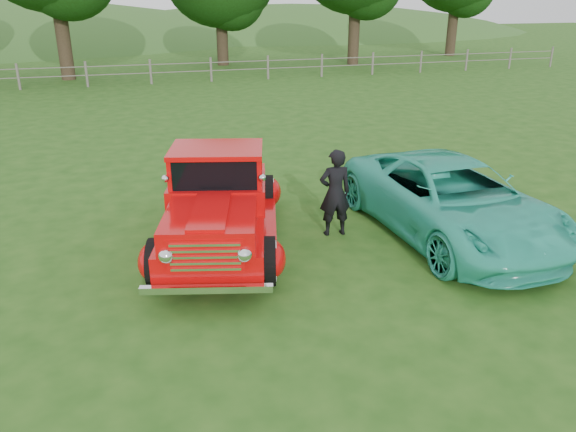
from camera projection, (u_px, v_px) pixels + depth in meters
name	position (u px, v px, depth m)	size (l,w,h in m)	color
ground	(275.00, 294.00, 8.30)	(140.00, 140.00, 0.00)	#1F4913
distant_hills	(89.00, 80.00, 61.62)	(116.00, 60.00, 18.00)	#365F23
fence_line	(151.00, 72.00, 27.61)	(48.00, 0.12, 1.20)	#696158
red_pickup	(219.00, 202.00, 9.70)	(3.15, 5.27, 1.78)	black
teal_sedan	(451.00, 200.00, 10.09)	(2.31, 5.02, 1.39)	#2DB79B
man	(335.00, 193.00, 10.11)	(0.59, 0.39, 1.61)	black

